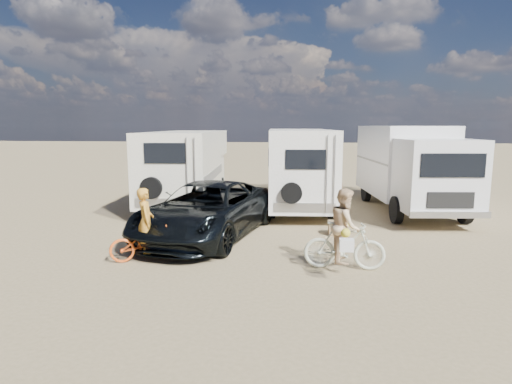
# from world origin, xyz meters

# --- Properties ---
(ground) EXTENTS (140.00, 140.00, 0.00)m
(ground) POSITION_xyz_m (0.00, 0.00, 0.00)
(ground) COLOR #947F58
(ground) RESTS_ON ground
(rv_main) EXTENTS (2.84, 7.02, 3.01)m
(rv_main) POSITION_xyz_m (-0.03, 6.85, 1.51)
(rv_main) COLOR silver
(rv_main) RESTS_ON ground
(rv_left) EXTENTS (3.09, 7.55, 2.93)m
(rv_left) POSITION_xyz_m (-4.51, 7.05, 1.46)
(rv_left) COLOR beige
(rv_left) RESTS_ON ground
(box_truck) EXTENTS (3.21, 7.02, 3.15)m
(box_truck) POSITION_xyz_m (4.12, 6.58, 1.58)
(box_truck) COLOR white
(box_truck) RESTS_ON ground
(dark_suv) EXTENTS (3.59, 6.00, 1.56)m
(dark_suv) POSITION_xyz_m (-2.49, 2.01, 0.78)
(dark_suv) COLOR black
(dark_suv) RESTS_ON ground
(bike_man) EXTENTS (1.79, 1.22, 0.89)m
(bike_man) POSITION_xyz_m (-3.40, -0.26, 0.45)
(bike_man) COLOR #EB5818
(bike_man) RESTS_ON ground
(bike_woman) EXTENTS (1.81, 0.57, 1.07)m
(bike_woman) POSITION_xyz_m (1.19, -0.30, 0.54)
(bike_woman) COLOR beige
(bike_woman) RESTS_ON ground
(rider_man) EXTENTS (0.57, 0.67, 1.56)m
(rider_man) POSITION_xyz_m (-3.40, -0.26, 0.78)
(rider_man) COLOR orange
(rider_man) RESTS_ON ground
(rider_woman) EXTENTS (0.65, 0.82, 1.64)m
(rider_woman) POSITION_xyz_m (1.19, -0.30, 0.82)
(rider_woman) COLOR #DBB689
(rider_woman) RESTS_ON ground
(bike_parked) EXTENTS (2.01, 1.13, 1.00)m
(bike_parked) POSITION_xyz_m (4.26, 5.80, 0.50)
(bike_parked) COLOR black
(bike_parked) RESTS_ON ground
(cooler) EXTENTS (0.71, 0.61, 0.48)m
(cooler) POSITION_xyz_m (-1.75, 3.78, 0.24)
(cooler) COLOR teal
(cooler) RESTS_ON ground
(crate) EXTENTS (0.47, 0.47, 0.37)m
(crate) POSITION_xyz_m (1.22, 2.73, 0.18)
(crate) COLOR olive
(crate) RESTS_ON ground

